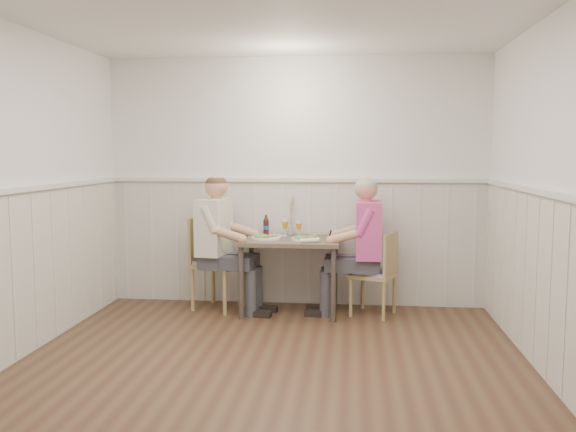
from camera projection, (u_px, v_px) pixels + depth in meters
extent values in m
plane|color=#4B2E21|center=(266.00, 379.00, 4.34)|extent=(4.50, 4.50, 0.00)
cube|color=white|center=(296.00, 182.00, 6.43)|extent=(4.00, 0.04, 2.60)
cube|color=white|center=(167.00, 249.00, 1.97)|extent=(4.00, 0.04, 2.60)
cube|color=white|center=(567.00, 200.00, 3.99)|extent=(0.04, 4.50, 2.60)
cube|color=white|center=(265.00, 5.00, 4.07)|extent=(4.00, 4.50, 0.02)
cube|color=silver|center=(296.00, 243.00, 6.48)|extent=(3.98, 0.03, 1.30)
cube|color=silver|center=(560.00, 297.00, 4.06)|extent=(0.03, 4.48, 1.30)
cube|color=silver|center=(295.00, 180.00, 6.39)|extent=(3.98, 0.06, 0.04)
cube|color=silver|center=(563.00, 197.00, 3.99)|extent=(0.06, 4.48, 0.04)
cube|color=brown|center=(290.00, 241.00, 6.08)|extent=(0.99, 0.70, 0.04)
cylinder|color=#3F3833|center=(241.00, 283.00, 5.87)|extent=(0.05, 0.05, 0.71)
cylinder|color=#3F3833|center=(251.00, 271.00, 6.46)|extent=(0.05, 0.05, 0.71)
cylinder|color=#3F3833|center=(333.00, 285.00, 5.78)|extent=(0.05, 0.05, 0.71)
cylinder|color=#3F3833|center=(335.00, 273.00, 6.37)|extent=(0.05, 0.05, 0.71)
cube|color=tan|center=(373.00, 275.00, 6.02)|extent=(0.51, 0.51, 0.04)
cube|color=#5E67B3|center=(373.00, 272.00, 6.02)|extent=(0.46, 0.46, 0.03)
cube|color=tan|center=(391.00, 254.00, 5.92)|extent=(0.17, 0.38, 0.41)
cylinder|color=tan|center=(384.00, 301.00, 5.82)|extent=(0.03, 0.03, 0.38)
cylinder|color=tan|center=(351.00, 298.00, 5.97)|extent=(0.03, 0.03, 0.38)
cylinder|color=tan|center=(394.00, 294.00, 6.11)|extent=(0.03, 0.03, 0.38)
cylinder|color=tan|center=(363.00, 291.00, 6.27)|extent=(0.03, 0.03, 0.38)
cube|color=tan|center=(218.00, 265.00, 6.25)|extent=(0.57, 0.57, 0.04)
cube|color=#5E67B3|center=(218.00, 261.00, 6.25)|extent=(0.52, 0.52, 0.03)
cube|color=tan|center=(202.00, 239.00, 6.31)|extent=(0.18, 0.43, 0.47)
cylinder|color=tan|center=(213.00, 283.00, 6.53)|extent=(0.04, 0.04, 0.44)
cylinder|color=tan|center=(244.00, 286.00, 6.36)|extent=(0.04, 0.04, 0.44)
cylinder|color=tan|center=(193.00, 290.00, 6.19)|extent=(0.04, 0.04, 0.44)
cylinder|color=tan|center=(225.00, 294.00, 6.02)|extent=(0.04, 0.04, 0.44)
cube|color=#3F3F47|center=(366.00, 293.00, 6.02)|extent=(0.45, 0.41, 0.46)
cube|color=#3F3F47|center=(346.00, 263.00, 6.02)|extent=(0.43, 0.37, 0.13)
cube|color=#E24299|center=(367.00, 230.00, 5.96)|extent=(0.25, 0.45, 0.56)
sphere|color=tan|center=(367.00, 189.00, 5.92)|extent=(0.22, 0.22, 0.22)
sphere|color=#A5A5A0|center=(367.00, 186.00, 5.91)|extent=(0.21, 0.21, 0.21)
cube|color=black|center=(329.00, 229.00, 6.00)|extent=(0.02, 0.07, 0.13)
cube|color=#3F3F47|center=(217.00, 289.00, 6.18)|extent=(0.51, 0.47, 0.46)
cube|color=#3F3F47|center=(235.00, 261.00, 6.10)|extent=(0.48, 0.43, 0.13)
cube|color=#F2E7CE|center=(216.00, 227.00, 6.11)|extent=(0.31, 0.48, 0.56)
sphere|color=tan|center=(215.00, 186.00, 6.07)|extent=(0.23, 0.23, 0.23)
sphere|color=#4C3828|center=(215.00, 183.00, 6.07)|extent=(0.22, 0.22, 0.22)
cylinder|color=white|center=(306.00, 239.00, 6.00)|extent=(0.29, 0.29, 0.02)
ellipsoid|color=#3F722D|center=(301.00, 236.00, 5.97)|extent=(0.14, 0.12, 0.05)
sphere|color=tan|center=(312.00, 236.00, 6.00)|extent=(0.04, 0.04, 0.04)
cube|color=brown|center=(308.00, 237.00, 6.06)|extent=(0.09, 0.05, 0.01)
cylinder|color=white|center=(314.00, 236.00, 6.05)|extent=(0.06, 0.06, 0.03)
cylinder|color=white|center=(266.00, 238.00, 6.07)|extent=(0.30, 0.30, 0.02)
ellipsoid|color=#3F722D|center=(261.00, 235.00, 6.04)|extent=(0.15, 0.12, 0.06)
sphere|color=tan|center=(273.00, 235.00, 6.07)|extent=(0.04, 0.04, 0.04)
cylinder|color=silver|center=(299.00, 236.00, 6.25)|extent=(0.06, 0.06, 0.01)
cylinder|color=silver|center=(299.00, 233.00, 6.24)|extent=(0.01, 0.01, 0.07)
cone|color=#C08C10|center=(299.00, 226.00, 6.24)|extent=(0.07, 0.07, 0.06)
cylinder|color=silver|center=(299.00, 222.00, 6.23)|extent=(0.07, 0.07, 0.03)
cylinder|color=silver|center=(285.00, 236.00, 6.27)|extent=(0.06, 0.06, 0.01)
cylinder|color=silver|center=(285.00, 232.00, 6.27)|extent=(0.01, 0.01, 0.08)
cone|color=#C08C10|center=(285.00, 225.00, 6.26)|extent=(0.07, 0.07, 0.07)
cylinder|color=silver|center=(285.00, 220.00, 6.26)|extent=(0.07, 0.07, 0.03)
cylinder|color=black|center=(266.00, 228.00, 6.32)|extent=(0.06, 0.06, 0.16)
cone|color=black|center=(266.00, 219.00, 6.31)|extent=(0.06, 0.06, 0.04)
cylinder|color=black|center=(266.00, 216.00, 6.31)|extent=(0.02, 0.02, 0.03)
cylinder|color=#1A43A0|center=(266.00, 228.00, 6.32)|extent=(0.06, 0.06, 0.04)
cylinder|color=white|center=(309.00, 240.00, 5.82)|extent=(0.19, 0.12, 0.04)
cylinder|color=silver|center=(290.00, 230.00, 6.38)|extent=(0.05, 0.05, 0.09)
cylinder|color=tan|center=(290.00, 216.00, 6.37)|extent=(0.03, 0.03, 0.29)
cone|color=tan|center=(290.00, 199.00, 6.35)|extent=(0.04, 0.04, 0.10)
cube|color=#5E67B3|center=(268.00, 236.00, 6.28)|extent=(0.37, 0.31, 0.01)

